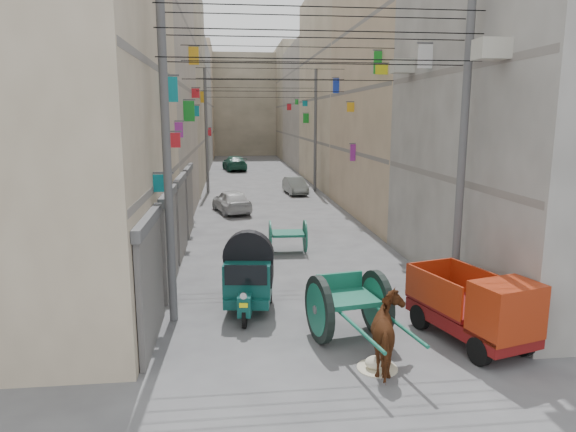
{
  "coord_description": "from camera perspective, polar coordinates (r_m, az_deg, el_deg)",
  "views": [
    {
      "loc": [
        -2.16,
        -6.21,
        4.92
      ],
      "look_at": [
        -0.7,
        6.5,
        2.46
      ],
      "focal_mm": 32.0,
      "sensor_mm": 36.0,
      "label": 1
    }
  ],
  "objects": [
    {
      "name": "building_row_left",
      "position": [
        40.78,
        -15.13,
        12.7
      ],
      "size": [
        8.0,
        62.0,
        14.0
      ],
      "color": "beige",
      "rests_on": "ground"
    },
    {
      "name": "building_row_right",
      "position": [
        41.62,
        7.79,
        12.92
      ],
      "size": [
        8.0,
        62.0,
        14.0
      ],
      "color": "#A8A39D",
      "rests_on": "ground"
    },
    {
      "name": "end_cap_building",
      "position": [
        72.26,
        -4.93,
        12.12
      ],
      "size": [
        22.0,
        10.0,
        13.0
      ],
      "primitive_type": "cube",
      "color": "#B7A890",
      "rests_on": "ground"
    },
    {
      "name": "shutters_left",
      "position": [
        17.03,
        -12.33,
        -0.96
      ],
      "size": [
        0.18,
        14.4,
        2.88
      ],
      "color": "#4E4D52",
      "rests_on": "ground"
    },
    {
      "name": "signboards",
      "position": [
        27.99,
        -2.14,
        7.85
      ],
      "size": [
        8.22,
        40.52,
        5.67
      ],
      "color": "#0C7F89",
      "rests_on": "ground"
    },
    {
      "name": "ac_units",
      "position": [
        15.25,
        17.0,
        19.94
      ],
      "size": [
        0.7,
        6.55,
        3.35
      ],
      "color": "#B0AC9E",
      "rests_on": "ground"
    },
    {
      "name": "utility_poles",
      "position": [
        23.33,
        -1.23,
        8.64
      ],
      "size": [
        7.4,
        22.2,
        8.0
      ],
      "color": "#515153",
      "rests_on": "ground"
    },
    {
      "name": "overhead_cables",
      "position": [
        20.8,
        -0.57,
        16.0
      ],
      "size": [
        7.4,
        22.52,
        1.12
      ],
      "color": "black",
      "rests_on": "ground"
    },
    {
      "name": "auto_rickshaw",
      "position": [
        13.28,
        -4.38,
        -6.56
      ],
      "size": [
        1.5,
        2.33,
        1.6
      ],
      "rotation": [
        0.0,
        0.0,
        -0.13
      ],
      "color": "black",
      "rests_on": "ground"
    },
    {
      "name": "tonga_cart",
      "position": [
        11.76,
        6.74,
        -9.77
      ],
      "size": [
        1.83,
        3.5,
        1.5
      ],
      "rotation": [
        0.0,
        0.0,
        0.18
      ],
      "color": "black",
      "rests_on": "ground"
    },
    {
      "name": "mini_truck",
      "position": [
        11.95,
        20.64,
        -10.01
      ],
      "size": [
        2.07,
        3.2,
        1.66
      ],
      "rotation": [
        0.0,
        0.0,
        0.28
      ],
      "color": "black",
      "rests_on": "ground"
    },
    {
      "name": "second_cart",
      "position": [
        18.94,
        -0.04,
        -2.16
      ],
      "size": [
        1.39,
        1.24,
        1.2
      ],
      "rotation": [
        0.0,
        0.0,
        -0.03
      ],
      "color": "#155C46",
      "rests_on": "ground"
    },
    {
      "name": "feed_sack",
      "position": [
        10.76,
        9.91,
        -15.74
      ],
      "size": [
        0.51,
        0.41,
        0.25
      ],
      "primitive_type": "ellipsoid",
      "color": "beige",
      "rests_on": "ground"
    },
    {
      "name": "horse",
      "position": [
        10.59,
        11.31,
        -12.75
      ],
      "size": [
        1.09,
        1.8,
        1.42
      ],
      "primitive_type": "imported",
      "rotation": [
        0.0,
        0.0,
        2.94
      ],
      "color": "brown",
      "rests_on": "ground"
    },
    {
      "name": "distant_car_white",
      "position": [
        27.09,
        -6.31,
        1.68
      ],
      "size": [
        2.32,
        3.82,
        1.22
      ],
      "primitive_type": "imported",
      "rotation": [
        0.0,
        0.0,
        3.41
      ],
      "color": "silver",
      "rests_on": "ground"
    },
    {
      "name": "distant_car_grey",
      "position": [
        33.55,
        0.79,
        3.4
      ],
      "size": [
        1.43,
        3.35,
        1.07
      ],
      "primitive_type": "imported",
      "rotation": [
        0.0,
        0.0,
        0.09
      ],
      "color": "slate",
      "rests_on": "ground"
    },
    {
      "name": "distant_car_green",
      "position": [
        48.86,
        -5.96,
        5.85
      ],
      "size": [
        2.52,
        4.82,
        1.34
      ],
      "primitive_type": "imported",
      "rotation": [
        0.0,
        0.0,
        3.29
      ],
      "color": "#1E5743",
      "rests_on": "ground"
    }
  ]
}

